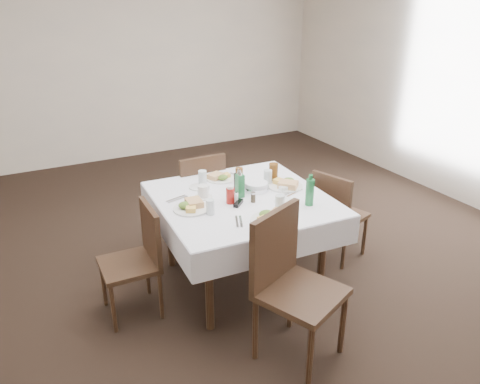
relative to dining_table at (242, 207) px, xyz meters
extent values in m
plane|color=black|center=(0.00, 0.11, -0.68)|extent=(7.00, 7.00, 0.00)
cube|color=beige|center=(0.00, 3.61, 0.72)|extent=(6.00, 0.04, 2.80)
cylinder|color=black|center=(-0.49, -0.44, -0.32)|extent=(0.06, 0.06, 0.72)
cylinder|color=black|center=(-0.44, 0.49, -0.32)|extent=(0.06, 0.06, 0.72)
cylinder|color=black|center=(0.44, -0.49, -0.32)|extent=(0.06, 0.06, 0.72)
cylinder|color=black|center=(0.49, 0.44, -0.32)|extent=(0.06, 0.06, 0.72)
cube|color=black|center=(0.00, 0.00, 0.06)|extent=(1.23, 1.23, 0.03)
cube|color=silver|center=(0.00, 0.00, 0.08)|extent=(1.35, 1.35, 0.01)
cube|color=silver|center=(0.03, 0.64, -0.03)|extent=(1.29, 0.07, 0.22)
cube|color=silver|center=(-0.03, -0.64, -0.03)|extent=(1.29, 0.07, 0.22)
cube|color=silver|center=(0.64, -0.03, -0.03)|extent=(0.07, 1.29, 0.22)
cube|color=silver|center=(-0.64, 0.03, -0.03)|extent=(0.07, 1.29, 0.22)
cube|color=black|center=(-0.06, 0.83, -0.24)|extent=(0.43, 0.43, 0.04)
cube|color=black|center=(-0.06, 0.63, 0.00)|extent=(0.43, 0.04, 0.47)
cylinder|color=black|center=(0.13, 1.02, -0.46)|extent=(0.04, 0.04, 0.44)
cylinder|color=black|center=(0.13, 0.64, -0.46)|extent=(0.04, 0.04, 0.44)
cylinder|color=black|center=(-0.24, 1.01, -0.46)|extent=(0.04, 0.04, 0.44)
cylinder|color=black|center=(-0.24, 0.64, -0.46)|extent=(0.04, 0.04, 0.44)
cube|color=black|center=(-0.08, -0.96, -0.19)|extent=(0.63, 0.63, 0.04)
cube|color=black|center=(-0.17, -0.76, 0.07)|extent=(0.45, 0.23, 0.52)
cylinder|color=black|center=(-0.19, -1.23, -0.44)|extent=(0.04, 0.04, 0.49)
cylinder|color=black|center=(-0.35, -0.86, -0.44)|extent=(0.04, 0.04, 0.49)
cylinder|color=black|center=(0.19, -1.07, -0.44)|extent=(0.04, 0.04, 0.49)
cylinder|color=black|center=(0.03, -0.69, -0.44)|extent=(0.04, 0.04, 0.49)
cube|color=black|center=(0.97, -0.04, -0.28)|extent=(0.50, 0.50, 0.04)
cube|color=black|center=(0.80, -0.10, -0.06)|extent=(0.16, 0.39, 0.43)
cylinder|color=black|center=(1.19, -0.15, -0.48)|extent=(0.03, 0.03, 0.40)
cylinder|color=black|center=(0.86, -0.26, -0.48)|extent=(0.03, 0.03, 0.40)
cylinder|color=black|center=(1.08, 0.17, -0.48)|extent=(0.03, 0.03, 0.40)
cylinder|color=black|center=(0.76, 0.07, -0.48)|extent=(0.03, 0.03, 0.40)
cube|color=black|center=(-0.93, 0.00, -0.27)|extent=(0.41, 0.41, 0.04)
cube|color=black|center=(-0.75, 0.00, -0.05)|extent=(0.05, 0.40, 0.44)
cylinder|color=black|center=(-1.10, 0.18, -0.47)|extent=(0.03, 0.03, 0.41)
cylinder|color=black|center=(-0.75, 0.17, -0.47)|extent=(0.03, 0.03, 0.41)
cylinder|color=black|center=(-1.11, -0.17, -0.47)|extent=(0.03, 0.03, 0.41)
cylinder|color=black|center=(-0.76, -0.17, -0.47)|extent=(0.03, 0.03, 0.41)
cylinder|color=white|center=(0.01, 0.42, 0.09)|extent=(0.24, 0.24, 0.01)
cube|color=tan|center=(-0.02, 0.44, 0.11)|extent=(0.15, 0.14, 0.04)
cube|color=#ED9F47|center=(0.06, 0.42, 0.11)|extent=(0.08, 0.07, 0.03)
ellipsoid|color=#2D5B16|center=(0.02, 0.38, 0.11)|extent=(0.09, 0.08, 0.04)
cylinder|color=white|center=(-0.01, -0.47, 0.09)|extent=(0.30, 0.30, 0.02)
cube|color=tan|center=(0.04, -0.48, 0.12)|extent=(0.20, 0.19, 0.05)
cube|color=#ED9F47|center=(-0.06, -0.48, 0.12)|extent=(0.11, 0.10, 0.04)
ellipsoid|color=#2D5B16|center=(-0.02, -0.42, 0.12)|extent=(0.11, 0.10, 0.05)
cylinder|color=white|center=(0.42, 0.02, 0.09)|extent=(0.29, 0.29, 0.01)
cube|color=tan|center=(0.41, -0.03, 0.12)|extent=(0.19, 0.19, 0.05)
cube|color=#ED9F47|center=(0.39, 0.07, 0.12)|extent=(0.11, 0.12, 0.04)
ellipsoid|color=#2D5B16|center=(0.46, 0.04, 0.12)|extent=(0.11, 0.10, 0.05)
cylinder|color=white|center=(-0.43, -0.02, 0.09)|extent=(0.27, 0.27, 0.01)
cube|color=tan|center=(-0.40, 0.00, 0.12)|extent=(0.12, 0.15, 0.05)
cube|color=#ED9F47|center=(-0.46, -0.07, 0.11)|extent=(0.10, 0.11, 0.04)
ellipsoid|color=#2D5B16|center=(-0.48, 0.00, 0.12)|extent=(0.10, 0.09, 0.05)
cylinder|color=white|center=(-0.23, 0.33, 0.09)|extent=(0.15, 0.15, 0.01)
cylinder|color=white|center=(0.25, -0.23, 0.09)|extent=(0.15, 0.15, 0.01)
cylinder|color=silver|center=(-0.17, 0.37, 0.15)|extent=(0.07, 0.07, 0.13)
cylinder|color=silver|center=(0.13, -0.35, 0.15)|extent=(0.07, 0.07, 0.13)
cylinder|color=silver|center=(0.32, 0.14, 0.15)|extent=(0.07, 0.07, 0.13)
cylinder|color=silver|center=(-0.34, -0.16, 0.14)|extent=(0.06, 0.06, 0.11)
cylinder|color=brown|center=(0.12, 0.28, 0.15)|extent=(0.06, 0.06, 0.13)
cylinder|color=brown|center=(0.39, 0.17, 0.16)|extent=(0.08, 0.08, 0.16)
cylinder|color=silver|center=(0.17, 0.07, 0.10)|extent=(0.20, 0.20, 0.04)
cylinder|color=silver|center=(0.17, 0.07, 0.13)|extent=(0.18, 0.18, 0.04)
cube|color=black|center=(0.01, 0.09, 0.17)|extent=(0.05, 0.05, 0.17)
cone|color=silver|center=(0.01, 0.09, 0.27)|extent=(0.03, 0.03, 0.05)
cube|color=#1F6E38|center=(-0.01, 0.02, 0.17)|extent=(0.06, 0.06, 0.18)
cone|color=silver|center=(-0.01, 0.02, 0.29)|extent=(0.03, 0.03, 0.05)
cylinder|color=maroon|center=(-0.13, -0.05, 0.14)|extent=(0.07, 0.07, 0.12)
cylinder|color=white|center=(-0.13, -0.05, 0.21)|extent=(0.05, 0.05, 0.02)
cylinder|color=white|center=(-0.09, -0.07, 0.12)|extent=(0.04, 0.04, 0.07)
cylinder|color=silver|center=(-0.09, -0.07, 0.16)|extent=(0.04, 0.04, 0.01)
cylinder|color=#392F20|center=(0.03, -0.12, 0.12)|extent=(0.04, 0.04, 0.07)
cylinder|color=silver|center=(0.03, -0.12, 0.16)|extent=(0.04, 0.04, 0.01)
cylinder|color=white|center=(-0.27, 0.14, 0.09)|extent=(0.14, 0.14, 0.01)
cylinder|color=white|center=(-0.27, 0.14, 0.14)|extent=(0.09, 0.09, 0.09)
cylinder|color=black|center=(-0.27, 0.14, 0.17)|extent=(0.07, 0.07, 0.01)
torus|color=white|center=(-0.22, 0.16, 0.14)|extent=(0.06, 0.04, 0.06)
cube|color=black|center=(-0.09, -0.11, 0.10)|extent=(0.12, 0.11, 0.03)
cylinder|color=#1F6E38|center=(0.39, -0.36, 0.18)|extent=(0.06, 0.06, 0.21)
cylinder|color=#1F6E38|center=(0.39, -0.36, 0.31)|extent=(0.03, 0.03, 0.04)
cube|color=white|center=(0.36, -0.05, 0.10)|extent=(0.09, 0.06, 0.04)
cube|color=pink|center=(0.36, -0.05, 0.11)|extent=(0.07, 0.04, 0.02)
cube|color=silver|center=(0.14, 0.40, 0.09)|extent=(0.05, 0.20, 0.01)
cube|color=silver|center=(0.17, 0.41, 0.09)|extent=(0.05, 0.20, 0.01)
cube|color=silver|center=(-0.21, -0.38, 0.09)|extent=(0.08, 0.17, 0.01)
cube|color=silver|center=(-0.23, -0.36, 0.09)|extent=(0.08, 0.17, 0.01)
cube|color=silver|center=(0.40, -0.13, 0.09)|extent=(0.20, 0.09, 0.01)
cube|color=silver|center=(0.39, -0.10, 0.09)|extent=(0.20, 0.09, 0.01)
cube|color=silver|center=(-0.47, 0.21, 0.09)|extent=(0.18, 0.07, 0.01)
cube|color=silver|center=(-0.46, 0.18, 0.09)|extent=(0.18, 0.07, 0.01)
camera|label=1|loc=(-1.56, -2.96, 1.57)|focal=35.00mm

